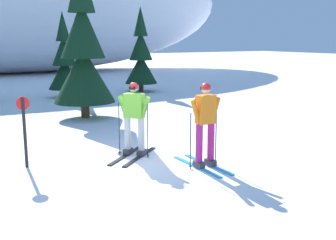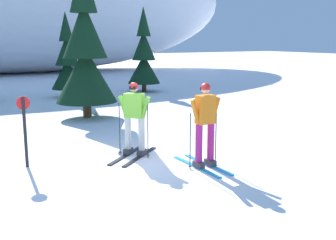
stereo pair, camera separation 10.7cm
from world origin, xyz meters
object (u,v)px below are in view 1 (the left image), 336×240
skier_lime_jacket (134,118)px  trail_marker_post (24,128)px  pine_tree_far_right (141,57)px  pine_tree_center_right (64,62)px  skier_orange_jacket (205,124)px  pine_tree_center (83,51)px

skier_lime_jacket → trail_marker_post: 2.43m
skier_lime_jacket → pine_tree_far_right: pine_tree_far_right is taller
pine_tree_far_right → pine_tree_center_right: bearing=-178.7°
skier_orange_jacket → skier_lime_jacket: skier_orange_jacket is taller
pine_tree_center_right → skier_orange_jacket: bearing=-93.1°
pine_tree_center → pine_tree_center_right: pine_tree_center is taller
pine_tree_center → pine_tree_far_right: (4.95, 5.46, -0.48)m
skier_lime_jacket → skier_orange_jacket: bearing=-60.3°
skier_lime_jacket → pine_tree_far_right: 12.11m
pine_tree_center_right → pine_tree_far_right: size_ratio=0.92×
skier_lime_jacket → pine_tree_far_right: bearing=62.4°
pine_tree_center → pine_tree_far_right: pine_tree_center is taller
skier_orange_jacket → skier_lime_jacket: (-0.90, 1.59, -0.04)m
pine_tree_center → trail_marker_post: (-3.04, -4.88, -1.42)m
skier_orange_jacket → trail_marker_post: size_ratio=1.19×
skier_orange_jacket → pine_tree_center_right: size_ratio=0.46×
trail_marker_post → skier_lime_jacket: bearing=-8.5°
skier_lime_jacket → trail_marker_post: (-2.40, 0.36, -0.05)m
skier_lime_jacket → pine_tree_center_right: bearing=81.6°
skier_lime_jacket → pine_tree_far_right: (5.59, 10.70, 0.89)m
pine_tree_center_right → pine_tree_far_right: 4.03m
pine_tree_far_right → trail_marker_post: pine_tree_far_right is taller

